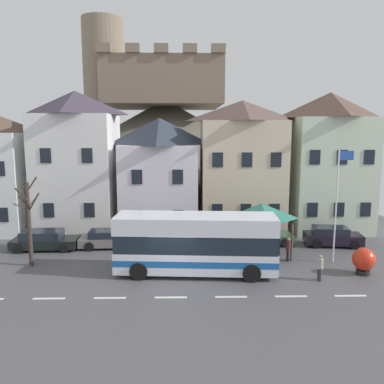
# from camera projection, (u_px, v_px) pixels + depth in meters

# --- Properties ---
(ground_plane) EXTENTS (40.00, 60.00, 0.07)m
(ground_plane) POSITION_uv_depth(u_px,v_px,m) (172.00, 284.00, 20.84)
(ground_plane) COLOR #504F53
(townhouse_01) EXTENTS (6.10, 5.92, 11.36)m
(townhouse_01) POSITION_uv_depth(u_px,v_px,m) (78.00, 162.00, 31.58)
(townhouse_01) COLOR white
(townhouse_01) RESTS_ON ground_plane
(townhouse_02) EXTENTS (6.12, 6.52, 9.26)m
(townhouse_02) POSITION_uv_depth(u_px,v_px,m) (160.00, 174.00, 32.18)
(townhouse_02) COLOR white
(townhouse_02) RESTS_ON ground_plane
(townhouse_03) EXTENTS (6.58, 5.34, 10.61)m
(townhouse_03) POSITION_uv_depth(u_px,v_px,m) (241.00, 167.00, 31.64)
(townhouse_03) COLOR beige
(townhouse_03) RESTS_ON ground_plane
(townhouse_04) EXTENTS (6.18, 5.89, 11.28)m
(townhouse_04) POSITION_uv_depth(u_px,v_px,m) (327.00, 162.00, 32.01)
(townhouse_04) COLOR beige
(townhouse_04) RESTS_ON ground_plane
(hilltop_castle) EXTENTS (43.45, 43.45, 20.62)m
(hilltop_castle) POSITION_uv_depth(u_px,v_px,m) (165.00, 145.00, 48.56)
(hilltop_castle) COLOR #5A564C
(hilltop_castle) RESTS_ON ground_plane
(transit_bus) EXTENTS (9.34, 3.24, 3.43)m
(transit_bus) POSITION_uv_depth(u_px,v_px,m) (196.00, 244.00, 22.20)
(transit_bus) COLOR white
(transit_bus) RESTS_ON ground_plane
(bus_shelter) EXTENTS (3.60, 3.60, 3.42)m
(bus_shelter) POSITION_uv_depth(u_px,v_px,m) (261.00, 211.00, 25.70)
(bus_shelter) COLOR #473D33
(bus_shelter) RESTS_ON ground_plane
(parked_car_00) EXTENTS (4.54, 2.13, 1.34)m
(parked_car_00) POSITION_uv_depth(u_px,v_px,m) (45.00, 240.00, 26.90)
(parked_car_00) COLOR black
(parked_car_00) RESTS_ON ground_plane
(parked_car_01) EXTENTS (4.65, 1.97, 1.25)m
(parked_car_01) POSITION_uv_depth(u_px,v_px,m) (112.00, 239.00, 27.36)
(parked_car_01) COLOR slate
(parked_car_01) RESTS_ON ground_plane
(parked_car_02) EXTENTS (4.14, 2.26, 1.36)m
(parked_car_02) POSITION_uv_depth(u_px,v_px,m) (332.00, 236.00, 27.79)
(parked_car_02) COLOR black
(parked_car_02) RESTS_ON ground_plane
(parked_car_03) EXTENTS (4.47, 2.14, 1.35)m
(parked_car_03) POSITION_uv_depth(u_px,v_px,m) (261.00, 235.00, 28.08)
(parked_car_03) COLOR #2F5435
(parked_car_03) RESTS_ON ground_plane
(pedestrian_00) EXTENTS (0.35, 0.35, 1.68)m
(pedestrian_00) POSITION_uv_depth(u_px,v_px,m) (272.00, 247.00, 24.17)
(pedestrian_00) COLOR #38332D
(pedestrian_00) RESTS_ON ground_plane
(pedestrian_01) EXTENTS (0.36, 0.36, 1.46)m
(pedestrian_01) POSITION_uv_depth(u_px,v_px,m) (320.00, 266.00, 21.19)
(pedestrian_01) COLOR #38332D
(pedestrian_01) RESTS_ON ground_plane
(pedestrian_02) EXTENTS (0.30, 0.31, 1.53)m
(pedestrian_02) POSITION_uv_depth(u_px,v_px,m) (288.00, 247.00, 24.40)
(pedestrian_02) COLOR #2D2D38
(pedestrian_02) RESTS_ON ground_plane
(public_bench) EXTENTS (1.73, 0.48, 0.87)m
(public_bench) POSITION_uv_depth(u_px,v_px,m) (253.00, 238.00, 28.06)
(public_bench) COLOR #473828
(public_bench) RESTS_ON ground_plane
(flagpole) EXTENTS (0.95, 0.10, 7.06)m
(flagpole) POSITION_uv_depth(u_px,v_px,m) (338.00, 198.00, 23.69)
(flagpole) COLOR silver
(flagpole) RESTS_ON ground_plane
(harbour_buoy) EXTENTS (1.29, 1.29, 1.54)m
(harbour_buoy) POSITION_uv_depth(u_px,v_px,m) (364.00, 260.00, 22.13)
(harbour_buoy) COLOR black
(harbour_buoy) RESTS_ON ground_plane
(bare_tree_02) EXTENTS (1.62, 1.82, 5.49)m
(bare_tree_02) POSITION_uv_depth(u_px,v_px,m) (29.00, 220.00, 23.26)
(bare_tree_02) COLOR #382D28
(bare_tree_02) RESTS_ON ground_plane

